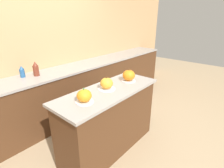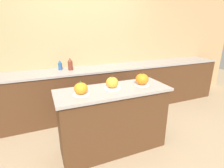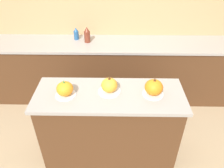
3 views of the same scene
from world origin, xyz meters
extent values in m
plane|color=tan|center=(0.00, 0.00, 0.00)|extent=(12.00, 12.00, 0.00)
cube|color=tan|center=(0.00, 1.49, 1.25)|extent=(8.00, 0.06, 2.50)
cube|color=#4C2D19|center=(0.00, 0.00, 0.44)|extent=(1.45, 0.51, 0.88)
cube|color=gray|center=(0.00, 0.00, 0.90)|extent=(1.51, 0.57, 0.03)
cube|color=#4C2D19|center=(0.00, 1.16, 0.45)|extent=(6.00, 0.56, 0.90)
cube|color=gray|center=(0.00, 1.16, 0.91)|extent=(6.00, 0.60, 0.03)
cylinder|color=silver|center=(-0.43, -0.03, 0.92)|extent=(0.20, 0.20, 0.01)
ellipsoid|color=orange|center=(-0.43, -0.03, 0.99)|extent=(0.16, 0.16, 0.14)
cone|color=#38702D|center=(-0.43, -0.03, 1.08)|extent=(0.02, 0.02, 0.03)
cylinder|color=silver|center=(0.00, 0.04, 0.92)|extent=(0.23, 0.23, 0.01)
ellipsoid|color=orange|center=(0.00, 0.04, 0.99)|extent=(0.16, 0.16, 0.14)
cone|color=#4C2D14|center=(0.00, 0.04, 1.08)|extent=(0.03, 0.03, 0.04)
cylinder|color=silver|center=(0.43, 0.00, 0.92)|extent=(0.21, 0.21, 0.01)
ellipsoid|color=orange|center=(0.43, 0.00, 1.00)|extent=(0.18, 0.18, 0.15)
cone|color=#4C2D14|center=(0.43, 0.00, 1.09)|extent=(0.03, 0.03, 0.04)
cylinder|color=maroon|center=(-0.35, 1.19, 1.01)|extent=(0.09, 0.09, 0.16)
cone|color=maroon|center=(-0.35, 1.19, 1.12)|extent=(0.08, 0.08, 0.07)
cylinder|color=#235184|center=(-0.52, 1.29, 0.99)|extent=(0.07, 0.07, 0.12)
cone|color=#235184|center=(-0.52, 1.29, 1.08)|extent=(0.07, 0.07, 0.05)
camera|label=1|loc=(-1.53, -1.37, 1.80)|focal=28.00mm
camera|label=2|loc=(-0.84, -1.98, 1.70)|focal=28.00mm
camera|label=3|loc=(0.06, -1.72, 2.25)|focal=35.00mm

